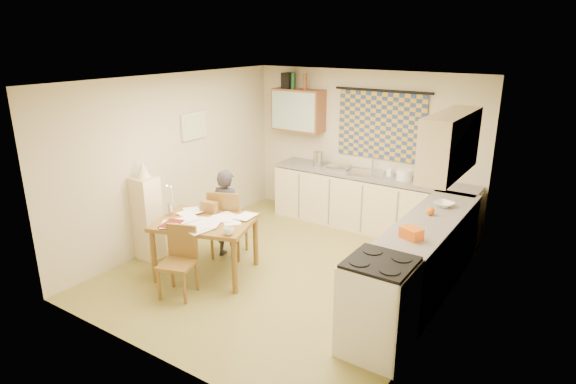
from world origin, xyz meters
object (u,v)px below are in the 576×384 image
Objects in this scene: chair_far at (229,235)px; counter_back at (370,202)px; counter_right at (421,262)px; person at (227,214)px; dining_table at (207,247)px; shelf_stand at (147,218)px; stove at (378,307)px.

counter_back is at bearing -142.75° from chair_far.
counter_right is 2.68m from person.
counter_right reaches higher than dining_table.
shelf_stand is (-2.14, -2.69, 0.14)m from counter_back.
stove reaches higher than dining_table.
chair_far reaches higher than counter_right.
stove is 2.55m from dining_table.
person is (-0.11, 0.55, 0.26)m from dining_table.
chair_far is at bearing 36.48° from shelf_stand.
stove is at bearing 154.07° from person.
stove is at bearing -3.66° from shelf_stand.
stove is 2.78m from person.
chair_far reaches higher than stove.
person reaches higher than dining_table.
chair_far reaches higher than dining_table.
chair_far is at bearing 82.34° from dining_table.
shelf_stand is (-3.54, -1.06, 0.14)m from counter_right.
shelf_stand reaches higher than chair_far.
counter_back is 3.44m from shelf_stand.
stove is 0.99× the size of chair_far.
counter_back is at bearing -128.80° from person.
counter_right is 3.70m from shelf_stand.
counter_right is at bearing 90.00° from stove.
counter_right is at bearing 167.19° from chair_far.
dining_table is (-2.53, 0.31, -0.11)m from stove.
chair_far is at bearing -171.48° from counter_right.
dining_table is at bearing -113.41° from counter_back.
chair_far is (-2.64, 0.89, -0.18)m from stove.
shelf_stand is (-0.90, -0.64, -0.05)m from person.
counter_back is at bearing 48.13° from dining_table.
person is at bearing 35.16° from shelf_stand.
shelf_stand reaches higher than counter_back.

